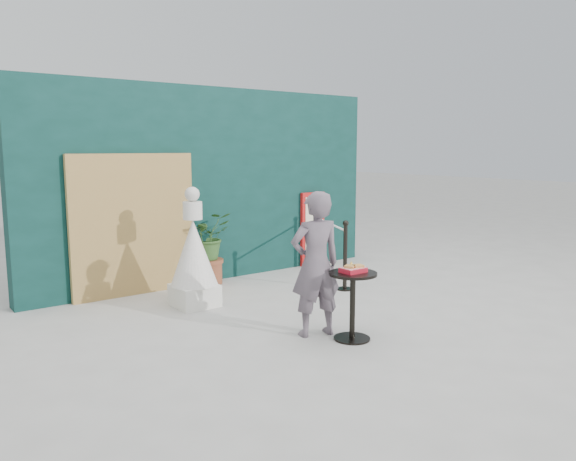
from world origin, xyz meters
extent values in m
plane|color=#ADAAA5|center=(0.00, 0.00, 0.00)|extent=(60.00, 60.00, 0.00)
cube|color=black|center=(0.00, 3.15, 1.50)|extent=(6.00, 0.30, 3.00)
cube|color=tan|center=(-1.40, 2.94, 1.00)|extent=(1.80, 0.08, 2.00)
imported|color=#635560|center=(-0.51, 0.04, 0.81)|extent=(0.67, 0.52, 1.62)
cube|color=red|center=(1.90, 2.96, 0.65)|extent=(0.50, 0.06, 1.30)
cube|color=beige|center=(1.90, 2.92, 1.00)|extent=(0.38, 0.02, 0.45)
cube|color=beige|center=(1.90, 2.92, 0.50)|extent=(0.38, 0.02, 0.45)
cube|color=red|center=(1.90, 2.92, 0.15)|extent=(0.38, 0.02, 0.18)
cube|color=silver|center=(-1.03, 1.90, 0.14)|extent=(0.53, 0.53, 0.29)
cone|color=white|center=(-1.03, 1.90, 0.72)|extent=(0.62, 0.62, 0.87)
cylinder|color=silver|center=(-1.03, 1.90, 1.27)|extent=(0.25, 0.25, 0.23)
sphere|color=silver|center=(-1.03, 1.90, 1.48)|extent=(0.19, 0.19, 0.19)
cylinder|color=black|center=(-0.29, -0.33, 0.01)|extent=(0.40, 0.40, 0.02)
cylinder|color=black|center=(-0.29, -0.33, 0.36)|extent=(0.06, 0.06, 0.72)
cylinder|color=black|center=(-0.29, -0.33, 0.73)|extent=(0.52, 0.52, 0.03)
cube|color=#B61325|center=(-0.29, -0.33, 0.78)|extent=(0.26, 0.19, 0.05)
cube|color=red|center=(-0.29, -0.33, 0.80)|extent=(0.24, 0.17, 0.00)
cube|color=tan|center=(-0.33, -0.32, 0.82)|extent=(0.15, 0.14, 0.02)
cube|color=#E59853|center=(-0.24, -0.35, 0.82)|extent=(0.13, 0.13, 0.02)
cone|color=gold|center=(-0.27, -0.28, 0.83)|extent=(0.06, 0.06, 0.06)
cylinder|color=brown|center=(-0.26, 2.85, 0.16)|extent=(0.40, 0.40, 0.33)
cylinder|color=brown|center=(-0.26, 2.85, 0.36)|extent=(0.44, 0.44, 0.05)
imported|color=#2F5524|center=(-0.26, 2.85, 0.75)|extent=(0.65, 0.57, 0.72)
cylinder|color=black|center=(1.14, 1.31, 0.01)|extent=(0.24, 0.24, 0.02)
cylinder|color=black|center=(1.14, 1.31, 0.48)|extent=(0.06, 0.06, 0.96)
sphere|color=black|center=(1.14, 1.31, 0.99)|extent=(0.09, 0.09, 0.09)
cylinder|color=black|center=(1.74, 2.61, 0.01)|extent=(0.24, 0.24, 0.02)
cylinder|color=black|center=(1.74, 2.61, 0.48)|extent=(0.06, 0.06, 0.96)
sphere|color=black|center=(1.74, 2.61, 0.99)|extent=(0.09, 0.09, 0.09)
cylinder|color=white|center=(1.44, 1.96, 0.88)|extent=(0.63, 1.31, 0.03)
camera|label=1|loc=(-4.44, -4.58, 2.08)|focal=35.00mm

